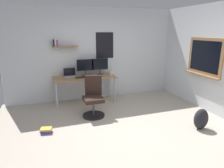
# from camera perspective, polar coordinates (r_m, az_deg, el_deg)

# --- Properties ---
(ground_plane) EXTENTS (5.20, 5.20, 0.00)m
(ground_plane) POSITION_cam_1_polar(r_m,az_deg,el_deg) (4.03, 4.21, -14.29)
(ground_plane) COLOR #ADA393
(ground_plane) RESTS_ON ground
(wall_back) EXTENTS (5.00, 0.30, 2.60)m
(wall_back) POSITION_cam_1_polar(r_m,az_deg,el_deg) (5.87, -5.00, 8.51)
(wall_back) COLOR silver
(wall_back) RESTS_ON ground
(desk) EXTENTS (1.70, 0.63, 0.74)m
(desk) POSITION_cam_1_polar(r_m,az_deg,el_deg) (5.52, -7.79, 1.39)
(desk) COLOR #997047
(desk) RESTS_ON ground
(office_chair) EXTENTS (0.52, 0.54, 0.95)m
(office_chair) POSITION_cam_1_polar(r_m,az_deg,el_deg) (4.72, -5.36, -4.31)
(office_chair) COLOR black
(office_chair) RESTS_ON ground
(laptop) EXTENTS (0.31, 0.21, 0.23)m
(laptop) POSITION_cam_1_polar(r_m,az_deg,el_deg) (5.58, -11.99, 2.64)
(laptop) COLOR #ADAFB5
(laptop) RESTS_ON desk
(monitor_primary) EXTENTS (0.46, 0.17, 0.46)m
(monitor_primary) POSITION_cam_1_polar(r_m,az_deg,el_deg) (5.56, -7.69, 5.05)
(monitor_primary) COLOR #38383D
(monitor_primary) RESTS_ON desk
(monitor_secondary) EXTENTS (0.46, 0.17, 0.46)m
(monitor_secondary) POSITION_cam_1_polar(r_m,az_deg,el_deg) (5.65, -3.46, 5.32)
(monitor_secondary) COLOR #38383D
(monitor_secondary) RESTS_ON desk
(keyboard) EXTENTS (0.37, 0.13, 0.02)m
(keyboard) POSITION_cam_1_polar(r_m,az_deg,el_deg) (5.41, -8.54, 1.93)
(keyboard) COLOR black
(keyboard) RESTS_ON desk
(computer_mouse) EXTENTS (0.10, 0.06, 0.03)m
(computer_mouse) POSITION_cam_1_polar(r_m,az_deg,el_deg) (5.46, -5.66, 2.23)
(computer_mouse) COLOR #262628
(computer_mouse) RESTS_ON desk
(coffee_mug) EXTENTS (0.08, 0.08, 0.09)m
(coffee_mug) POSITION_cam_1_polar(r_m,az_deg,el_deg) (5.65, -0.31, 3.04)
(coffee_mug) COLOR silver
(coffee_mug) RESTS_ON desk
(backpack) EXTENTS (0.32, 0.22, 0.44)m
(backpack) POSITION_cam_1_polar(r_m,az_deg,el_deg) (4.52, 24.14, -9.12)
(backpack) COLOR #232328
(backpack) RESTS_ON ground
(book_stack_on_floor) EXTENTS (0.24, 0.20, 0.10)m
(book_stack_on_floor) POSITION_cam_1_polar(r_m,az_deg,el_deg) (4.27, -18.39, -12.52)
(book_stack_on_floor) COLOR #3851B2
(book_stack_on_floor) RESTS_ON ground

